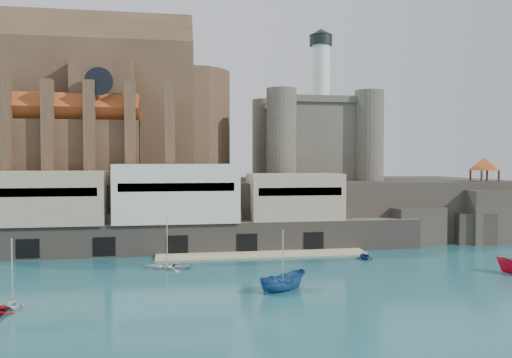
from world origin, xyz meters
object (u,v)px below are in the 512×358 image
Objects in this scene: church at (97,113)px; pavilion at (485,165)px; castle_keep at (314,136)px; boat_2 at (283,291)px.

church reaches higher than pavilion.
church reaches higher than castle_keep.
pavilion reaches higher than boat_2.
church is at bearing 166.52° from pavilion.
castle_keep is 4.99× the size of boat_2.
castle_keep is 4.58× the size of pavilion.
castle_keep is 30.50m from pavilion.
church is at bearing 1.76° from boat_2.
boat_2 is at bearing -60.38° from church.
castle_keep is at bearing 149.82° from pavilion.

